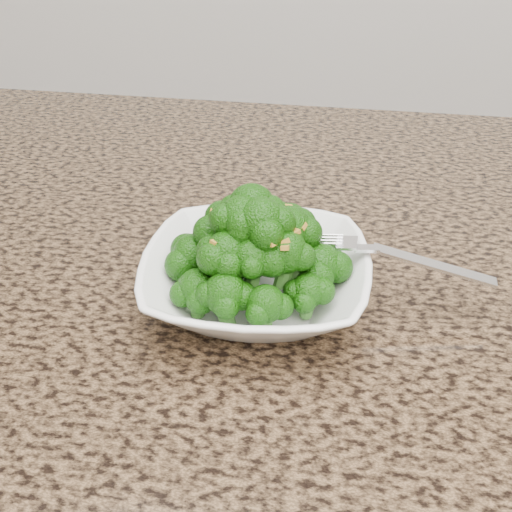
# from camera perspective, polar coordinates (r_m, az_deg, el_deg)

# --- Properties ---
(granite_counter) EXTENTS (1.64, 1.04, 0.03)m
(granite_counter) POSITION_cam_1_polar(r_m,az_deg,el_deg) (0.61, 14.73, -5.48)
(granite_counter) COLOR brown
(granite_counter) RESTS_ON cabinet
(bowl) EXTENTS (0.22, 0.22, 0.05)m
(bowl) POSITION_cam_1_polar(r_m,az_deg,el_deg) (0.57, -0.00, -2.13)
(bowl) COLOR white
(bowl) RESTS_ON granite_counter
(broccoli_pile) EXTENTS (0.18, 0.18, 0.07)m
(broccoli_pile) POSITION_cam_1_polar(r_m,az_deg,el_deg) (0.54, -0.00, 3.19)
(broccoli_pile) COLOR #165109
(broccoli_pile) RESTS_ON bowl
(garlic_topping) EXTENTS (0.11, 0.11, 0.01)m
(garlic_topping) POSITION_cam_1_polar(r_m,az_deg,el_deg) (0.52, -0.00, 6.93)
(garlic_topping) COLOR gold
(garlic_topping) RESTS_ON broccoli_pile
(fork) EXTENTS (0.18, 0.03, 0.01)m
(fork) POSITION_cam_1_polar(r_m,az_deg,el_deg) (0.57, 10.28, 0.63)
(fork) COLOR silver
(fork) RESTS_ON bowl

